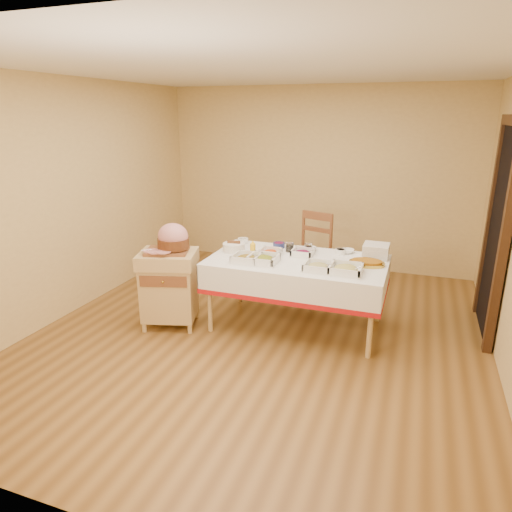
{
  "coord_description": "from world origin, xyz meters",
  "views": [
    {
      "loc": [
        1.43,
        -4.08,
        2.2
      ],
      "look_at": [
        -0.12,
        0.2,
        0.78
      ],
      "focal_mm": 32.0,
      "sensor_mm": 36.0,
      "label": 1
    }
  ],
  "objects_px": {
    "dining_chair": "(310,253)",
    "ham_on_board": "(172,240)",
    "mustard_bottle": "(253,250)",
    "bread_basket": "(234,247)",
    "plate_stack": "(376,251)",
    "butcher_cart": "(169,284)",
    "brass_platter": "(367,263)",
    "dining_table": "(297,274)",
    "preserve_jar_left": "(290,247)",
    "preserve_jar_right": "(308,248)"
  },
  "relations": [
    {
      "from": "dining_table",
      "to": "bread_basket",
      "type": "bearing_deg",
      "value": 175.61
    },
    {
      "from": "butcher_cart",
      "to": "brass_platter",
      "type": "distance_m",
      "value": 2.07
    },
    {
      "from": "bread_basket",
      "to": "dining_chair",
      "type": "bearing_deg",
      "value": 55.43
    },
    {
      "from": "dining_chair",
      "to": "ham_on_board",
      "type": "xyz_separation_m",
      "value": [
        -1.15,
        -1.38,
        0.42
      ]
    },
    {
      "from": "dining_table",
      "to": "ham_on_board",
      "type": "distance_m",
      "value": 1.35
    },
    {
      "from": "butcher_cart",
      "to": "preserve_jar_left",
      "type": "height_order",
      "value": "preserve_jar_left"
    },
    {
      "from": "dining_table",
      "to": "preserve_jar_left",
      "type": "xyz_separation_m",
      "value": [
        -0.15,
        0.24,
        0.21
      ]
    },
    {
      "from": "preserve_jar_right",
      "to": "brass_platter",
      "type": "distance_m",
      "value": 0.69
    },
    {
      "from": "dining_table",
      "to": "dining_chair",
      "type": "bearing_deg",
      "value": 95.33
    },
    {
      "from": "mustard_bottle",
      "to": "bread_basket",
      "type": "relative_size",
      "value": 0.75
    },
    {
      "from": "dining_table",
      "to": "preserve_jar_right",
      "type": "relative_size",
      "value": 16.37
    },
    {
      "from": "preserve_jar_left",
      "to": "preserve_jar_right",
      "type": "xyz_separation_m",
      "value": [
        0.2,
        0.04,
        -0.0
      ]
    },
    {
      "from": "preserve_jar_left",
      "to": "mustard_bottle",
      "type": "height_order",
      "value": "mustard_bottle"
    },
    {
      "from": "preserve_jar_right",
      "to": "bread_basket",
      "type": "xyz_separation_m",
      "value": [
        -0.79,
        -0.22,
        -0.0
      ]
    },
    {
      "from": "mustard_bottle",
      "to": "bread_basket",
      "type": "xyz_separation_m",
      "value": [
        -0.27,
        0.14,
        -0.04
      ]
    },
    {
      "from": "bread_basket",
      "to": "butcher_cart",
      "type": "bearing_deg",
      "value": -138.83
    },
    {
      "from": "preserve_jar_right",
      "to": "ham_on_board",
      "type": "bearing_deg",
      "value": -152.66
    },
    {
      "from": "dining_chair",
      "to": "ham_on_board",
      "type": "relative_size",
      "value": 2.25
    },
    {
      "from": "brass_platter",
      "to": "preserve_jar_right",
      "type": "bearing_deg",
      "value": 161.61
    },
    {
      "from": "butcher_cart",
      "to": "plate_stack",
      "type": "bearing_deg",
      "value": 20.79
    },
    {
      "from": "preserve_jar_left",
      "to": "dining_table",
      "type": "bearing_deg",
      "value": -57.55
    },
    {
      "from": "bread_basket",
      "to": "plate_stack",
      "type": "distance_m",
      "value": 1.52
    },
    {
      "from": "preserve_jar_left",
      "to": "plate_stack",
      "type": "xyz_separation_m",
      "value": [
        0.91,
        0.11,
        0.02
      ]
    },
    {
      "from": "butcher_cart",
      "to": "dining_chair",
      "type": "relative_size",
      "value": 0.8
    },
    {
      "from": "mustard_bottle",
      "to": "butcher_cart",
      "type": "bearing_deg",
      "value": -157.46
    },
    {
      "from": "mustard_bottle",
      "to": "dining_chair",
      "type": "bearing_deg",
      "value": 70.95
    },
    {
      "from": "dining_table",
      "to": "dining_chair",
      "type": "distance_m",
      "value": 1.0
    },
    {
      "from": "preserve_jar_left",
      "to": "plate_stack",
      "type": "height_order",
      "value": "plate_stack"
    },
    {
      "from": "dining_chair",
      "to": "preserve_jar_right",
      "type": "relative_size",
      "value": 9.27
    },
    {
      "from": "preserve_jar_right",
      "to": "butcher_cart",
      "type": "bearing_deg",
      "value": -152.25
    },
    {
      "from": "dining_chair",
      "to": "brass_platter",
      "type": "xyz_separation_m",
      "value": [
        0.79,
        -0.93,
        0.25
      ]
    },
    {
      "from": "bread_basket",
      "to": "brass_platter",
      "type": "xyz_separation_m",
      "value": [
        1.44,
        0.01,
        -0.02
      ]
    },
    {
      "from": "dining_chair",
      "to": "butcher_cart",
      "type": "bearing_deg",
      "value": -130.15
    },
    {
      "from": "dining_chair",
      "to": "plate_stack",
      "type": "relative_size",
      "value": 4.0
    },
    {
      "from": "brass_platter",
      "to": "mustard_bottle",
      "type": "bearing_deg",
      "value": -172.87
    },
    {
      "from": "butcher_cart",
      "to": "ham_on_board",
      "type": "relative_size",
      "value": 1.8
    },
    {
      "from": "butcher_cart",
      "to": "dining_chair",
      "type": "bearing_deg",
      "value": 49.85
    },
    {
      "from": "dining_chair",
      "to": "ham_on_board",
      "type": "distance_m",
      "value": 1.85
    },
    {
      "from": "ham_on_board",
      "to": "bread_basket",
      "type": "distance_m",
      "value": 0.69
    },
    {
      "from": "dining_chair",
      "to": "preserve_jar_left",
      "type": "bearing_deg",
      "value": -94.62
    },
    {
      "from": "dining_table",
      "to": "preserve_jar_left",
      "type": "height_order",
      "value": "preserve_jar_left"
    },
    {
      "from": "preserve_jar_right",
      "to": "plate_stack",
      "type": "distance_m",
      "value": 0.71
    },
    {
      "from": "bread_basket",
      "to": "brass_platter",
      "type": "height_order",
      "value": "bread_basket"
    },
    {
      "from": "dining_chair",
      "to": "bread_basket",
      "type": "relative_size",
      "value": 4.27
    },
    {
      "from": "mustard_bottle",
      "to": "bread_basket",
      "type": "distance_m",
      "value": 0.31
    },
    {
      "from": "plate_stack",
      "to": "ham_on_board",
      "type": "bearing_deg",
      "value": -159.68
    },
    {
      "from": "brass_platter",
      "to": "ham_on_board",
      "type": "bearing_deg",
      "value": -166.91
    },
    {
      "from": "dining_table",
      "to": "preserve_jar_left",
      "type": "distance_m",
      "value": 0.36
    },
    {
      "from": "dining_table",
      "to": "butcher_cart",
      "type": "bearing_deg",
      "value": -161.75
    },
    {
      "from": "butcher_cart",
      "to": "ham_on_board",
      "type": "xyz_separation_m",
      "value": [
        0.05,
        0.04,
        0.49
      ]
    }
  ]
}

